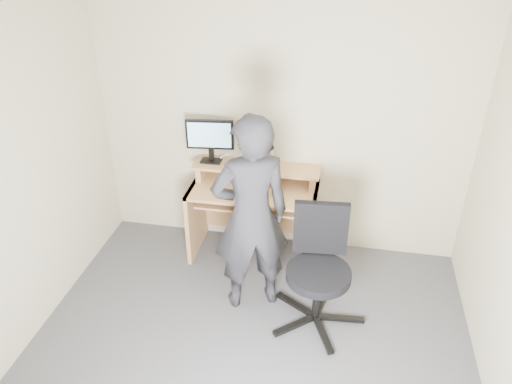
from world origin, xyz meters
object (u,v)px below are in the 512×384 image
(office_chair, at_px, (319,263))
(person, at_px, (251,216))
(monitor, at_px, (210,137))
(desk, at_px, (255,203))

(office_chair, xyz_separation_m, person, (-0.57, 0.07, 0.33))
(person, bearing_deg, monitor, -80.13)
(desk, relative_size, person, 0.68)
(desk, bearing_deg, monitor, 169.95)
(office_chair, bearing_deg, person, 168.10)
(monitor, bearing_deg, person, -62.89)
(desk, distance_m, monitor, 0.77)
(monitor, bearing_deg, office_chair, -45.34)
(monitor, distance_m, office_chair, 1.57)
(monitor, distance_m, person, 1.04)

